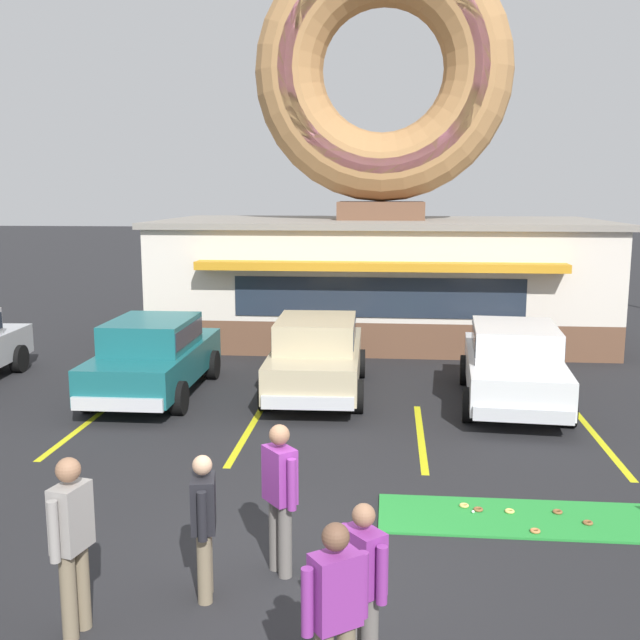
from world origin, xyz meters
TOP-DOWN VIEW (x-y plane):
  - ground_plane at (0.00, 0.00)m, footprint 160.00×160.00m
  - donut_shop_building at (0.79, 13.94)m, footprint 12.30×6.75m
  - putting_mat at (2.89, 1.80)m, footprint 3.86×1.17m
  - mini_donut_near_left at (2.66, 1.93)m, footprint 0.13×0.13m
  - mini_donut_near_right at (2.09, 2.05)m, footprint 0.13×0.13m
  - mini_donut_mid_left at (3.28, 1.97)m, footprint 0.13×0.13m
  - mini_donut_mid_centre at (3.59, 1.67)m, footprint 0.13×0.13m
  - mini_donut_mid_right at (2.26, 1.95)m, footprint 0.13×0.13m
  - mini_donut_far_left at (2.88, 1.37)m, footprint 0.13×0.13m
  - golf_ball at (2.19, 1.86)m, footprint 0.04×0.04m
  - car_champagne at (-0.42, 7.59)m, footprint 2.06×4.60m
  - car_teal at (-3.73, 7.18)m, footprint 1.99×4.57m
  - car_white at (3.50, 7.16)m, footprint 2.23×4.67m
  - pedestrian_blue_sweater_man at (-1.85, -1.15)m, footprint 0.32×0.58m
  - pedestrian_leather_jacket_man at (-0.09, 0.17)m, footprint 0.43×0.49m
  - pedestrian_clipboard_woman at (-0.79, -0.41)m, footprint 0.31×0.59m
  - pedestrian_beanie_man at (0.87, -1.44)m, footprint 0.43×0.48m
  - pedestrian_crossing_woman at (0.68, -2.09)m, footprint 0.50×0.42m
  - trash_bin at (-5.52, 10.67)m, footprint 0.57×0.57m
  - parking_stripe_left at (-4.37, 5.00)m, footprint 0.12×3.60m
  - parking_stripe_mid_left at (-1.37, 5.00)m, footprint 0.12×3.60m
  - parking_stripe_centre at (1.63, 5.00)m, footprint 0.12×3.60m
  - parking_stripe_mid_right at (4.63, 5.00)m, footprint 0.12×3.60m

SIDE VIEW (x-z plane):
  - ground_plane at x=0.00m, z-range 0.00..0.00m
  - parking_stripe_left at x=-4.37m, z-range 0.00..0.01m
  - parking_stripe_mid_left at x=-1.37m, z-range 0.00..0.01m
  - parking_stripe_centre at x=1.63m, z-range 0.00..0.01m
  - parking_stripe_mid_right at x=4.63m, z-range 0.00..0.01m
  - putting_mat at x=2.89m, z-range 0.00..0.03m
  - mini_donut_near_left at x=2.66m, z-range 0.03..0.07m
  - mini_donut_near_right at x=2.09m, z-range 0.03..0.07m
  - mini_donut_mid_left at x=3.28m, z-range 0.03..0.07m
  - mini_donut_mid_centre at x=3.59m, z-range 0.03..0.07m
  - mini_donut_mid_right at x=2.26m, z-range 0.03..0.07m
  - mini_donut_far_left at x=2.88m, z-range 0.03..0.07m
  - golf_ball at x=2.19m, z-range 0.03..0.07m
  - trash_bin at x=-5.52m, z-range 0.01..0.99m
  - pedestrian_clipboard_woman at x=-0.79m, z-range 0.07..1.61m
  - pedestrian_beanie_man at x=0.87m, z-range 0.07..1.62m
  - car_champagne at x=-0.42m, z-range 0.07..1.67m
  - car_teal at x=-3.73m, z-range 0.07..1.67m
  - car_white at x=3.50m, z-range 0.07..1.67m
  - pedestrian_crossing_woman at x=0.68m, z-range 0.09..1.75m
  - pedestrian_leather_jacket_man at x=-0.09m, z-range 0.09..1.79m
  - pedestrian_blue_sweater_man at x=-1.85m, z-range 0.10..1.85m
  - donut_shop_building at x=0.79m, z-range -1.74..9.22m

